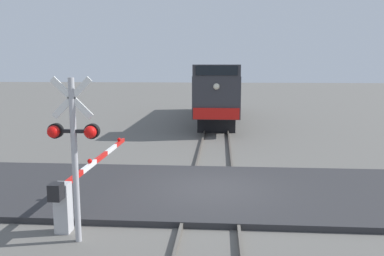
% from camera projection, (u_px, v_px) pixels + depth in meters
% --- Properties ---
extents(ground_plane, '(160.00, 160.00, 0.00)m').
position_uv_depth(ground_plane, '(212.00, 193.00, 12.63)').
color(ground_plane, '#605E59').
extents(rail_track_left, '(0.08, 80.00, 0.15)m').
position_uv_depth(rail_track_left, '(190.00, 191.00, 12.67)').
color(rail_track_left, '#59544C').
rests_on(rail_track_left, ground_plane).
extents(rail_track_right, '(0.08, 80.00, 0.15)m').
position_uv_depth(rail_track_right, '(235.00, 192.00, 12.57)').
color(rail_track_right, '#59544C').
rests_on(rail_track_right, ground_plane).
extents(road_surface, '(36.00, 5.61, 0.17)m').
position_uv_depth(road_surface, '(212.00, 191.00, 12.61)').
color(road_surface, '#2D2D30').
rests_on(road_surface, ground_plane).
extents(locomotive, '(2.72, 15.06, 4.11)m').
position_uv_depth(locomotive, '(217.00, 92.00, 28.82)').
color(locomotive, black).
rests_on(locomotive, ground_plane).
extents(crossing_signal, '(1.18, 0.33, 3.85)m').
position_uv_depth(crossing_signal, '(74.00, 142.00, 8.82)').
color(crossing_signal, '#ADADB2').
rests_on(crossing_signal, ground_plane).
extents(crossing_gate, '(0.36, 6.66, 1.36)m').
position_uv_depth(crossing_gate, '(76.00, 187.00, 10.50)').
color(crossing_gate, silver).
rests_on(crossing_gate, ground_plane).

